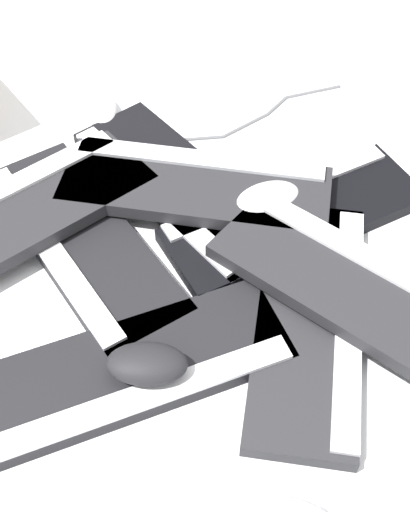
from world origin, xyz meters
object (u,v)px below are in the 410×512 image
(keyboard_4, at_px, (311,319))
(keyboard_6, at_px, (19,216))
(keyboard_1, at_px, (179,187))
(mouse_0, at_px, (9,217))
(keyboard_7, at_px, (357,290))
(keyboard_3, at_px, (133,370))
(keyboard_2, at_px, (82,241))
(mouse_3, at_px, (99,108))
(mouse_1, at_px, (147,364))
(keyboard_0, at_px, (294,216))
(mouse_2, at_px, (268,199))
(keyboard_5, at_px, (195,187))

(keyboard_4, xyz_separation_m, keyboard_6, (-0.38, 0.31, 0.03))
(keyboard_1, bearing_deg, mouse_0, 177.46)
(keyboard_1, xyz_separation_m, keyboard_6, (-0.27, -0.01, 0.03))
(mouse_0, bearing_deg, keyboard_7, -114.73)
(keyboard_1, distance_m, keyboard_3, 0.36)
(keyboard_2, bearing_deg, keyboard_4, -40.95)
(keyboard_7, bearing_deg, mouse_3, 115.46)
(keyboard_7, height_order, mouse_1, mouse_1)
(keyboard_6, distance_m, mouse_3, 0.32)
(keyboard_1, bearing_deg, mouse_1, -112.71)
(keyboard_0, height_order, keyboard_1, same)
(keyboard_6, height_order, mouse_1, mouse_1)
(keyboard_1, bearing_deg, mouse_2, -40.89)
(keyboard_7, bearing_deg, keyboard_1, 119.86)
(keyboard_4, distance_m, keyboard_6, 0.49)
(keyboard_6, xyz_separation_m, mouse_0, (-0.02, 0.03, -0.02))
(keyboard_0, height_order, keyboard_3, same)
(keyboard_1, bearing_deg, keyboard_7, -60.14)
(keyboard_6, bearing_deg, keyboard_0, -14.17)
(keyboard_7, height_order, mouse_0, keyboard_7)
(keyboard_1, height_order, keyboard_7, keyboard_7)
(keyboard_4, distance_m, keyboard_7, 0.08)
(keyboard_1, relative_size, mouse_1, 4.22)
(mouse_2, bearing_deg, mouse_0, -21.88)
(mouse_0, bearing_deg, keyboard_1, -82.34)
(keyboard_7, xyz_separation_m, mouse_2, (-0.06, 0.21, 0.01))
(keyboard_3, distance_m, mouse_2, 0.36)
(keyboard_0, distance_m, keyboard_5, 0.17)
(keyboard_6, bearing_deg, mouse_0, 123.81)
(keyboard_1, bearing_deg, keyboard_6, -177.09)
(keyboard_2, xyz_separation_m, mouse_0, (-0.10, 0.08, 0.01))
(keyboard_5, relative_size, keyboard_6, 0.99)
(keyboard_0, height_order, mouse_0, mouse_0)
(mouse_2, bearing_deg, keyboard_3, 32.41)
(keyboard_0, bearing_deg, keyboard_3, -147.84)
(keyboard_3, relative_size, mouse_1, 4.09)
(keyboard_2, xyz_separation_m, mouse_1, (0.04, -0.27, 0.04))
(keyboard_0, height_order, mouse_3, mouse_3)
(keyboard_5, bearing_deg, mouse_2, -33.73)
(keyboard_2, distance_m, mouse_0, 0.13)
(keyboard_3, height_order, keyboard_5, keyboard_5)
(keyboard_3, height_order, keyboard_7, keyboard_7)
(keyboard_7, bearing_deg, mouse_0, 145.08)
(mouse_1, bearing_deg, mouse_2, 61.75)
(keyboard_5, distance_m, mouse_2, 0.12)
(keyboard_3, height_order, keyboard_6, keyboard_6)
(keyboard_1, xyz_separation_m, mouse_0, (-0.29, 0.01, 0.01))
(keyboard_3, xyz_separation_m, keyboard_6, (-0.11, 0.31, 0.03))
(keyboard_1, distance_m, mouse_0, 0.29)
(keyboard_6, relative_size, mouse_1, 4.22)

